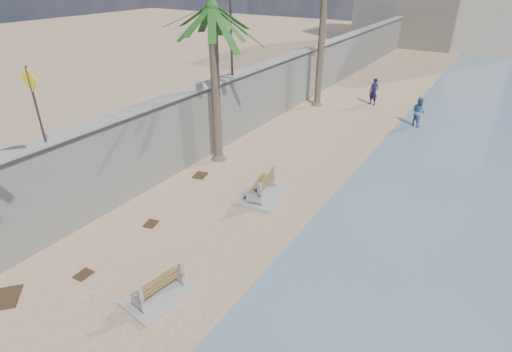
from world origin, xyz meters
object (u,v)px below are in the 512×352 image
at_px(bench_near, 159,287).
at_px(person_a, 374,90).
at_px(bench_far, 261,187).
at_px(palm_mid, 212,9).
at_px(person_b, 419,110).

xyz_separation_m(bench_near, person_a, (-0.55, 21.52, 0.72)).
xyz_separation_m(bench_far, person_a, (-0.03, 14.99, 0.65)).
distance_m(palm_mid, person_b, 13.99).
bearing_deg(palm_mid, bench_near, -63.53).
bearing_deg(person_a, bench_far, -70.67).
bearing_deg(person_b, bench_near, 117.28).
xyz_separation_m(bench_far, person_b, (3.56, 12.32, 0.54)).
relative_size(palm_mid, person_b, 4.11).
bearing_deg(bench_far, bench_near, -85.45).
relative_size(bench_near, bench_far, 0.82).
bearing_deg(palm_mid, person_b, 54.69).
relative_size(bench_far, palm_mid, 0.33).
distance_m(person_a, person_b, 4.48).
bearing_deg(person_a, person_b, -17.49).
bearing_deg(person_b, person_a, -0.27).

